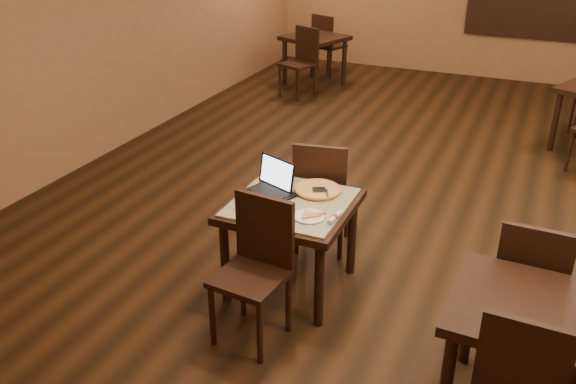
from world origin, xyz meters
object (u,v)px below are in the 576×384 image
at_px(other_table_b_chair_far, 326,42).
at_px(other_table_c, 525,324).
at_px(laptop, 273,184).
at_px(chair_main_near, 257,261).
at_px(chair_main_far, 321,191).
at_px(pizza_pan, 317,191).
at_px(other_table_b_chair_near, 302,58).
at_px(other_table_b, 315,44).
at_px(other_table_c_chair_far, 530,281).
at_px(tiled_table, 291,213).

bearing_deg(other_table_b_chair_far, other_table_c, 139.29).
relative_size(laptop, other_table_b_chair_far, 0.41).
height_order(chair_main_near, other_table_b_chair_far, other_table_b_chair_far).
xyz_separation_m(chair_main_far, laptop, (-0.22, -0.50, 0.24)).
bearing_deg(pizza_pan, other_table_b_chair_near, 114.02).
height_order(chair_main_near, pizza_pan, chair_main_near).
distance_m(other_table_b, other_table_c_chair_far, 6.68).
relative_size(laptop, other_table_c_chair_far, 0.42).
bearing_deg(chair_main_far, laptop, 56.69).
height_order(other_table_b_chair_far, other_table_c_chair_far, other_table_b_chair_far).
relative_size(chair_main_far, other_table_b, 0.93).
distance_m(chair_main_near, other_table_c_chair_far, 1.81).
height_order(other_table_b, other_table_c_chair_far, other_table_c_chair_far).
height_order(tiled_table, chair_main_near, chair_main_near).
xyz_separation_m(pizza_pan, other_table_b_chair_near, (-2.06, 4.61, -0.18)).
bearing_deg(other_table_b, other_table_b_chair_far, 113.27).
relative_size(pizza_pan, other_table_c, 0.39).
distance_m(chair_main_far, other_table_b_chair_far, 5.83).
bearing_deg(laptop, other_table_c_chair_far, 15.74).
bearing_deg(other_table_c_chair_far, pizza_pan, -9.23).
bearing_deg(chair_main_near, pizza_pan, 88.08).
relative_size(chair_main_far, other_table_b_chair_far, 0.99).
distance_m(chair_main_near, laptop, 0.79).
height_order(tiled_table, other_table_b, other_table_b).
bearing_deg(other_table_c_chair_far, tiled_table, -0.71).
bearing_deg(other_table_b_chair_near, pizza_pan, -45.68).
height_order(other_table_b_chair_near, other_table_b_chair_far, same).
distance_m(other_table_b_chair_near, other_table_b_chair_far, 1.23).
relative_size(pizza_pan, other_table_c_chair_far, 0.33).
bearing_deg(chair_main_near, other_table_c, 3.12).
relative_size(other_table_b_chair_far, other_table_c, 1.20).
bearing_deg(pizza_pan, tiled_table, -116.57).
bearing_deg(other_table_b_chair_near, other_table_b, 113.27).
bearing_deg(tiled_table, pizza_pan, 62.88).
bearing_deg(other_table_c_chair_far, other_table_c, 92.45).
height_order(laptop, other_table_b_chair_far, other_table_b_chair_far).
bearing_deg(other_table_b_chair_far, laptop, 127.06).
relative_size(tiled_table, other_table_b_chair_far, 0.89).
distance_m(other_table_b_chair_near, other_table_c_chair_far, 6.16).
height_order(tiled_table, pizza_pan, pizza_pan).
bearing_deg(laptop, chair_main_near, -52.32).
bearing_deg(other_table_c, other_table_b, 123.27).
distance_m(chair_main_far, other_table_c_chair_far, 1.87).
xyz_separation_m(tiled_table, chair_main_far, (0.02, 0.61, -0.08)).
bearing_deg(pizza_pan, other_table_c_chair_far, -11.36).
height_order(pizza_pan, other_table_c_chair_far, other_table_c_chair_far).
distance_m(laptop, other_table_b, 5.65).
relative_size(laptop, other_table_b, 0.39).
distance_m(pizza_pan, other_table_b_chair_near, 5.05).
xyz_separation_m(laptop, pizza_pan, (0.32, 0.13, -0.06)).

